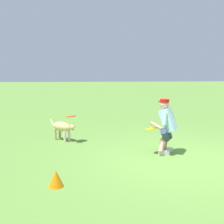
# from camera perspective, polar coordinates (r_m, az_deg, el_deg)

# --- Properties ---
(ground_plane) EXTENTS (60.00, 60.00, 0.00)m
(ground_plane) POSITION_cam_1_polar(r_m,az_deg,el_deg) (6.88, 13.02, -8.97)
(ground_plane) COLOR #5E8D39
(person) EXTENTS (0.70, 0.63, 1.29)m
(person) POSITION_cam_1_polar(r_m,az_deg,el_deg) (7.20, 10.26, -2.33)
(person) COLOR silver
(person) RESTS_ON ground_plane
(dog) EXTENTS (0.83, 0.79, 0.55)m
(dog) POSITION_cam_1_polar(r_m,az_deg,el_deg) (8.44, -9.21, -2.93)
(dog) COLOR tan
(dog) RESTS_ON ground_plane
(frisbee_flying) EXTENTS (0.28, 0.28, 0.07)m
(frisbee_flying) POSITION_cam_1_polar(r_m,az_deg,el_deg) (8.18, -7.79, -0.80)
(frisbee_flying) COLOR #E45010
(frisbee_held) EXTENTS (0.36, 0.37, 0.11)m
(frisbee_held) POSITION_cam_1_polar(r_m,az_deg,el_deg) (7.08, 7.34, -3.18)
(frisbee_held) COLOR yellow
(frisbee_held) RESTS_ON person
(training_cone) EXTENTS (0.27, 0.27, 0.29)m
(training_cone) POSITION_cam_1_polar(r_m,az_deg,el_deg) (5.41, -10.52, -12.26)
(training_cone) COLOR orange
(training_cone) RESTS_ON ground_plane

